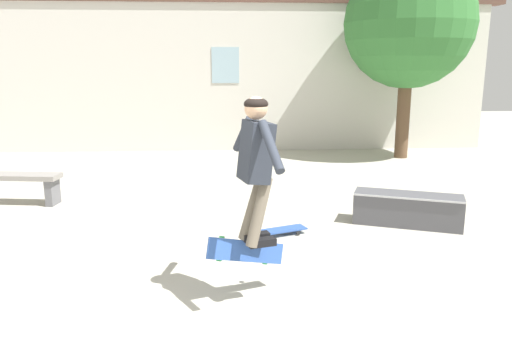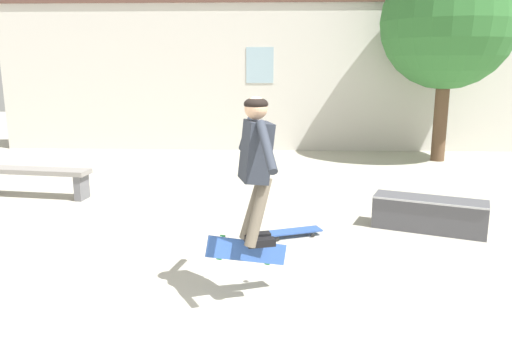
{
  "view_description": "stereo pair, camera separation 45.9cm",
  "coord_description": "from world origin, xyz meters",
  "px_view_note": "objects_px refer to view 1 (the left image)",
  "views": [
    {
      "loc": [
        -0.09,
        -3.56,
        2.26
      ],
      "look_at": [
        0.2,
        0.91,
        1.25
      ],
      "focal_mm": 35.0,
      "sensor_mm": 36.0,
      "label": 1
    },
    {
      "loc": [
        0.37,
        -3.57,
        2.26
      ],
      "look_at": [
        0.2,
        0.91,
        1.25
      ],
      "focal_mm": 35.0,
      "sensor_mm": 36.0,
      "label": 2
    }
  ],
  "objects_px": {
    "skate_ledge": "(407,209)",
    "skateboard_flipping": "(246,251)",
    "park_bench": "(0,181)",
    "skateboard_resting": "(278,231)",
    "tree_right": "(409,24)",
    "skater": "(256,158)"
  },
  "relations": [
    {
      "from": "skate_ledge",
      "to": "skater",
      "type": "relative_size",
      "value": 1.12
    },
    {
      "from": "tree_right",
      "to": "skater",
      "type": "relative_size",
      "value": 3.39
    },
    {
      "from": "skate_ledge",
      "to": "skateboard_flipping",
      "type": "relative_size",
      "value": 2.0
    },
    {
      "from": "park_bench",
      "to": "skateboard_resting",
      "type": "distance_m",
      "value": 4.77
    },
    {
      "from": "skateboard_resting",
      "to": "tree_right",
      "type": "bearing_deg",
      "value": 36.05
    },
    {
      "from": "skate_ledge",
      "to": "skateboard_flipping",
      "type": "height_order",
      "value": "skateboard_flipping"
    },
    {
      "from": "skater",
      "to": "skateboard_resting",
      "type": "bearing_deg",
      "value": 62.02
    },
    {
      "from": "skater",
      "to": "skateboard_flipping",
      "type": "relative_size",
      "value": 1.78
    },
    {
      "from": "tree_right",
      "to": "skateboard_flipping",
      "type": "relative_size",
      "value": 6.04
    },
    {
      "from": "skateboard_flipping",
      "to": "skateboard_resting",
      "type": "xyz_separation_m",
      "value": [
        0.5,
        1.77,
        -0.41
      ]
    },
    {
      "from": "park_bench",
      "to": "skateboard_resting",
      "type": "bearing_deg",
      "value": -15.26
    },
    {
      "from": "tree_right",
      "to": "skateboard_resting",
      "type": "distance_m",
      "value": 7.3
    },
    {
      "from": "park_bench",
      "to": "skateboard_flipping",
      "type": "distance_m",
      "value": 5.31
    },
    {
      "from": "skate_ledge",
      "to": "skateboard_flipping",
      "type": "distance_m",
      "value": 3.2
    },
    {
      "from": "skateboard_flipping",
      "to": "skateboard_resting",
      "type": "distance_m",
      "value": 1.88
    },
    {
      "from": "tree_right",
      "to": "skateboard_flipping",
      "type": "bearing_deg",
      "value": -119.58
    },
    {
      "from": "tree_right",
      "to": "skateboard_flipping",
      "type": "height_order",
      "value": "tree_right"
    },
    {
      "from": "park_bench",
      "to": "skate_ledge",
      "type": "distance_m",
      "value": 6.46
    },
    {
      "from": "skater",
      "to": "skateboard_flipping",
      "type": "bearing_deg",
      "value": 116.23
    },
    {
      "from": "tree_right",
      "to": "skate_ledge",
      "type": "bearing_deg",
      "value": -108.57
    },
    {
      "from": "tree_right",
      "to": "park_bench",
      "type": "height_order",
      "value": "tree_right"
    },
    {
      "from": "skateboard_flipping",
      "to": "skate_ledge",
      "type": "bearing_deg",
      "value": 14.3
    }
  ]
}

